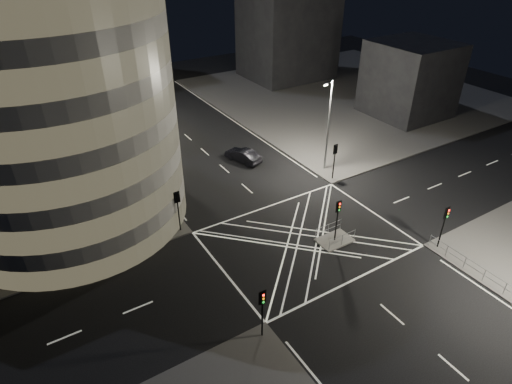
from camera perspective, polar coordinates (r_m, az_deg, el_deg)
ground at (r=37.72m, az=6.61°, el=-6.27°), size 120.00×120.00×0.00m
sidewalk_far_right at (r=73.02m, az=12.00°, el=12.74°), size 42.00×42.00×0.15m
central_island at (r=37.87m, az=10.42°, el=-6.33°), size 3.00×2.00×0.15m
building_right_far at (r=78.90m, az=4.21°, el=20.43°), size 14.00×12.00×15.00m
building_right_near at (r=65.16m, az=19.82°, el=13.99°), size 10.00×10.00×10.00m
building_far_end at (r=83.43m, az=-22.14°, el=19.94°), size 18.00×8.00×18.00m
tree_a at (r=37.77m, az=-14.33°, el=1.54°), size 4.21×4.21×7.00m
tree_b at (r=43.08m, az=-16.92°, el=4.58°), size 4.09×4.09×6.61m
tree_c at (r=48.10m, az=-19.20°, el=8.24°), size 4.81×4.81×7.91m
tree_d at (r=53.53m, az=-20.93°, el=10.55°), size 4.59×4.59×8.05m
tree_e at (r=59.45m, az=-22.13°, el=11.34°), size 4.30×4.30×6.93m
traffic_signal_fl at (r=37.33m, az=-10.41°, el=-1.58°), size 0.55×0.22×4.00m
traffic_signal_nl at (r=27.80m, az=0.85°, el=-14.87°), size 0.55×0.22×4.00m
traffic_signal_fr at (r=45.47m, az=10.47°, el=4.85°), size 0.55×0.22×4.00m
traffic_signal_nr at (r=38.04m, az=23.88°, el=-3.40°), size 0.55×0.22×4.00m
traffic_signal_island at (r=36.21m, az=10.84°, el=-2.79°), size 0.55×0.22×4.00m
street_lamp_left_near at (r=40.20m, az=-14.48°, el=4.79°), size 1.25×0.25×10.00m
street_lamp_left_far at (r=56.51m, az=-20.60°, el=11.68°), size 1.25×0.25×10.00m
street_lamp_right_far at (r=46.25m, az=9.60°, el=9.01°), size 1.25×0.25×10.00m
railing_near_right at (r=37.03m, az=29.18°, el=-10.39°), size 0.06×11.70×1.10m
railing_island_south at (r=36.99m, az=11.42°, el=-6.28°), size 2.80×0.06×1.10m
railing_island_north at (r=38.01m, az=9.62°, el=-4.89°), size 2.80×0.06×1.10m
sedan at (r=49.46m, az=-1.75°, el=4.90°), size 2.91×4.84×1.51m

